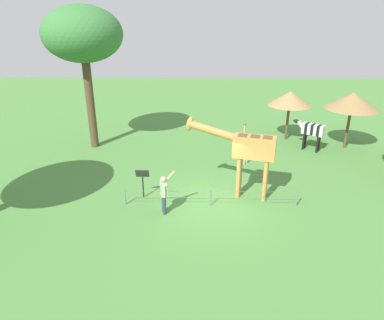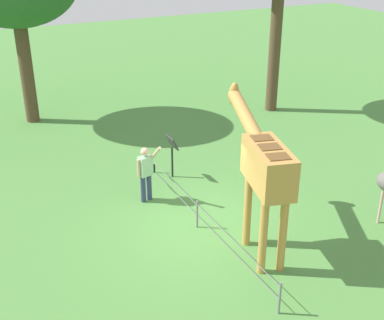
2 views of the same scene
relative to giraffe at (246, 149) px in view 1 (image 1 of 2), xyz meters
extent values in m
plane|color=#4C843D|center=(1.45, 0.65, -2.17)|extent=(60.00, 60.00, 0.00)
cylinder|color=#BC8942|center=(0.28, 0.15, -1.26)|extent=(0.18, 0.18, 1.83)
cylinder|color=#BC8942|center=(0.17, -0.27, -1.26)|extent=(0.18, 0.18, 1.83)
cylinder|color=#BC8942|center=(-0.78, 0.44, -1.26)|extent=(0.18, 0.18, 1.83)
cylinder|color=#BC8942|center=(-0.89, 0.01, -1.26)|extent=(0.18, 0.18, 1.83)
cube|color=#BC8942|center=(-0.31, 0.08, 0.10)|extent=(1.82, 1.11, 0.90)
cube|color=brown|center=(0.18, -0.05, 0.56)|extent=(0.46, 0.52, 0.02)
cube|color=brown|center=(-0.31, 0.08, 0.56)|extent=(0.46, 0.52, 0.02)
cube|color=brown|center=(-0.79, 0.21, 0.56)|extent=(0.46, 0.52, 0.02)
cylinder|color=#BC8942|center=(1.30, -0.35, 0.62)|extent=(2.22, 0.88, 0.80)
ellipsoid|color=#BC8942|center=(2.33, -0.62, 0.87)|extent=(0.47, 0.36, 0.69)
cylinder|color=brown|center=(2.33, -0.56, 1.05)|extent=(0.05, 0.05, 0.14)
cylinder|color=brown|center=(2.33, -0.68, 1.05)|extent=(0.05, 0.05, 0.14)
cylinder|color=navy|center=(3.32, 1.38, -1.78)|extent=(0.14, 0.14, 0.78)
cylinder|color=navy|center=(3.28, 1.58, -1.78)|extent=(0.14, 0.14, 0.78)
cube|color=#93C699|center=(3.30, 1.48, -1.12)|extent=(0.32, 0.41, 0.55)
sphere|color=#D8AD8C|center=(3.30, 1.48, -0.70)|extent=(0.22, 0.22, 0.22)
cylinder|color=#D8AD8C|center=(3.06, 1.26, -0.69)|extent=(0.43, 0.18, 0.47)
cylinder|color=#D8AD8C|center=(3.25, 1.69, -1.12)|extent=(0.08, 0.08, 0.50)
cube|color=black|center=(3.40, 1.28, -1.29)|extent=(0.16, 0.22, 0.24)
cylinder|color=black|center=(-4.07, -5.62, -1.70)|extent=(0.12, 0.12, 0.95)
cylinder|color=black|center=(-4.25, -5.86, -1.70)|extent=(0.12, 0.12, 0.95)
cylinder|color=black|center=(-4.70, -5.14, -1.70)|extent=(0.12, 0.12, 0.95)
cylinder|color=black|center=(-4.89, -5.38, -1.70)|extent=(0.12, 0.12, 0.95)
cube|color=silver|center=(-4.89, -5.19, -0.92)|extent=(0.40, 0.45, 0.60)
cube|color=black|center=(-4.75, -5.29, -0.92)|extent=(0.40, 0.45, 0.60)
cube|color=silver|center=(-4.61, -5.40, -0.92)|extent=(0.40, 0.45, 0.60)
cube|color=black|center=(-4.48, -5.50, -0.92)|extent=(0.40, 0.45, 0.60)
cube|color=silver|center=(-4.34, -5.60, -0.92)|extent=(0.40, 0.45, 0.60)
cube|color=black|center=(-4.20, -5.71, -0.92)|extent=(0.40, 0.45, 0.60)
cube|color=silver|center=(-4.07, -5.81, -0.92)|extent=(0.40, 0.45, 0.60)
cylinder|color=silver|center=(-3.88, -5.95, -0.77)|extent=(0.47, 0.43, 0.47)
ellipsoid|color=black|center=(-3.68, -6.10, -0.62)|extent=(0.43, 0.38, 0.22)
cylinder|color=#CC9E93|center=(-0.42, -3.37, -1.72)|extent=(0.07, 0.07, 0.90)
cylinder|color=#CC9E93|center=(-0.58, -3.53, -1.72)|extent=(0.07, 0.07, 0.90)
ellipsoid|color=#66605B|center=(-0.50, -3.45, -0.99)|extent=(0.70, 0.56, 0.49)
cylinder|color=#CC9E93|center=(-0.35, -3.45, -0.44)|extent=(0.08, 0.08, 0.80)
sphere|color=#66605B|center=(-0.35, -3.45, 0.01)|extent=(0.14, 0.14, 0.14)
cylinder|color=brown|center=(-6.60, -5.97, -1.01)|extent=(0.16, 0.16, 2.32)
cone|color=olive|center=(-6.60, -5.97, 0.61)|extent=(2.95, 2.95, 0.93)
cylinder|color=brown|center=(-3.49, -7.42, -1.10)|extent=(0.16, 0.16, 2.15)
cone|color=#997A4C|center=(-3.49, -7.42, 0.40)|extent=(2.57, 2.57, 0.85)
cylinder|color=brown|center=(8.08, -5.94, 0.34)|extent=(0.46, 0.46, 5.01)
ellipsoid|color=#387538|center=(8.08, -5.94, 4.10)|extent=(4.21, 4.21, 2.94)
cylinder|color=black|center=(4.30, 0.24, -1.70)|extent=(0.06, 0.06, 0.95)
cube|color=#2D2D2D|center=(4.30, 0.24, -1.04)|extent=(0.56, 0.21, 0.38)
cylinder|color=slate|center=(-2.05, 0.86, -1.80)|extent=(0.05, 0.05, 0.75)
cylinder|color=slate|center=(1.45, 0.86, -1.80)|extent=(0.05, 0.05, 0.75)
cylinder|color=slate|center=(4.95, 0.86, -1.80)|extent=(0.05, 0.05, 0.75)
cube|color=slate|center=(1.45, 0.86, -1.53)|extent=(7.00, 0.01, 0.01)
cube|color=slate|center=(1.45, 0.86, -1.83)|extent=(7.00, 0.01, 0.01)
camera|label=1|loc=(1.98, 13.50, 5.17)|focal=32.95mm
camera|label=2|loc=(-8.24, 5.86, 4.76)|focal=47.61mm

